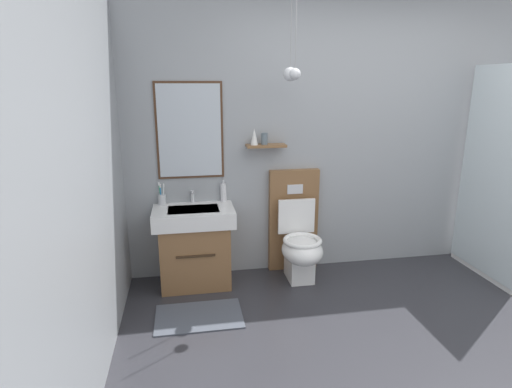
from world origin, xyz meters
name	(u,v)px	position (x,y,z in m)	size (l,w,h in m)	color
ground_plane	(451,377)	(0.00, 0.00, -0.05)	(5.80, 4.84, 0.10)	#2D2D33
wall_back	(353,138)	(-0.02, 1.76, 1.28)	(4.60, 0.65, 2.55)	#999EA3
wall_left	(57,195)	(-2.24, 0.00, 1.28)	(0.12, 3.64, 2.55)	#999EA3
bath_mat	(199,316)	(-1.58, 0.91, 0.01)	(0.68, 0.44, 0.01)	#474C56
vanity_sink_left	(195,244)	(-1.58, 1.50, 0.38)	(0.71, 0.48, 0.72)	brown
tap_on_left_sink	(192,195)	(-1.58, 1.67, 0.79)	(0.03, 0.13, 0.11)	silver
toilet	(298,238)	(-0.62, 1.50, 0.38)	(0.48, 0.62, 1.00)	brown
toothbrush_cup	(162,198)	(-1.85, 1.66, 0.78)	(0.07, 0.07, 0.20)	silver
soap_dispenser	(223,192)	(-1.29, 1.67, 0.81)	(0.06, 0.06, 0.20)	white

